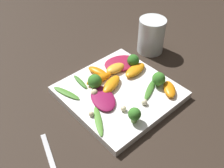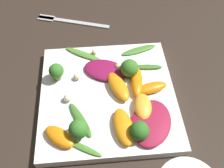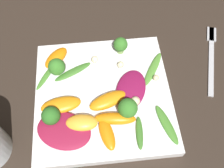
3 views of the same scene
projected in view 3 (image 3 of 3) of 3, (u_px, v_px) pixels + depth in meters
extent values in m
plane|color=#2D231C|center=(103.00, 98.00, 0.53)|extent=(2.40, 2.40, 0.00)
cube|color=white|center=(103.00, 96.00, 0.53)|extent=(0.27, 0.27, 0.02)
cube|color=#B2B2B7|center=(211.00, 59.00, 0.58)|extent=(0.07, 0.19, 0.01)
cube|color=#B2B2B7|center=(212.00, 34.00, 0.62)|extent=(0.03, 0.05, 0.01)
ellipsoid|color=maroon|center=(64.00, 131.00, 0.47)|extent=(0.12, 0.10, 0.01)
ellipsoid|color=maroon|center=(131.00, 91.00, 0.51)|extent=(0.09, 0.11, 0.01)
ellipsoid|color=#FCAD33|center=(82.00, 123.00, 0.47)|extent=(0.06, 0.04, 0.02)
ellipsoid|color=orange|center=(115.00, 119.00, 0.48)|extent=(0.08, 0.03, 0.02)
ellipsoid|color=orange|center=(108.00, 134.00, 0.47)|extent=(0.04, 0.07, 0.02)
ellipsoid|color=orange|center=(61.00, 105.00, 0.49)|extent=(0.08, 0.04, 0.02)
ellipsoid|color=orange|center=(56.00, 58.00, 0.55)|extent=(0.06, 0.07, 0.02)
ellipsoid|color=orange|center=(108.00, 100.00, 0.50)|extent=(0.08, 0.05, 0.02)
cylinder|color=#7A9E51|center=(127.00, 112.00, 0.49)|extent=(0.02, 0.02, 0.01)
sphere|color=#387A28|center=(128.00, 108.00, 0.48)|extent=(0.04, 0.04, 0.04)
cylinder|color=#7A9E51|center=(120.00, 49.00, 0.56)|extent=(0.01, 0.01, 0.02)
sphere|color=#387A28|center=(121.00, 44.00, 0.55)|extent=(0.03, 0.03, 0.03)
cylinder|color=#84AD5B|center=(52.00, 119.00, 0.48)|extent=(0.01, 0.01, 0.01)
sphere|color=#2D6B23|center=(51.00, 116.00, 0.47)|extent=(0.03, 0.03, 0.03)
cylinder|color=#84AD5B|center=(58.00, 71.00, 0.54)|extent=(0.01, 0.01, 0.01)
sphere|color=#387A28|center=(57.00, 67.00, 0.52)|extent=(0.03, 0.03, 0.03)
ellipsoid|color=#47842D|center=(167.00, 124.00, 0.48)|extent=(0.04, 0.08, 0.01)
ellipsoid|color=#47842D|center=(46.00, 76.00, 0.54)|extent=(0.05, 0.07, 0.00)
ellipsoid|color=#3D7528|center=(73.00, 72.00, 0.54)|extent=(0.08, 0.05, 0.01)
ellipsoid|color=#518E33|center=(153.00, 69.00, 0.54)|extent=(0.06, 0.09, 0.01)
ellipsoid|color=#3D7528|center=(139.00, 133.00, 0.47)|extent=(0.02, 0.06, 0.01)
sphere|color=beige|center=(121.00, 65.00, 0.54)|extent=(0.01, 0.01, 0.01)
sphere|color=beige|center=(95.00, 59.00, 0.55)|extent=(0.02, 0.02, 0.02)
sphere|color=beige|center=(156.00, 78.00, 0.53)|extent=(0.01, 0.01, 0.01)
sphere|color=beige|center=(135.00, 101.00, 0.50)|extent=(0.02, 0.02, 0.02)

